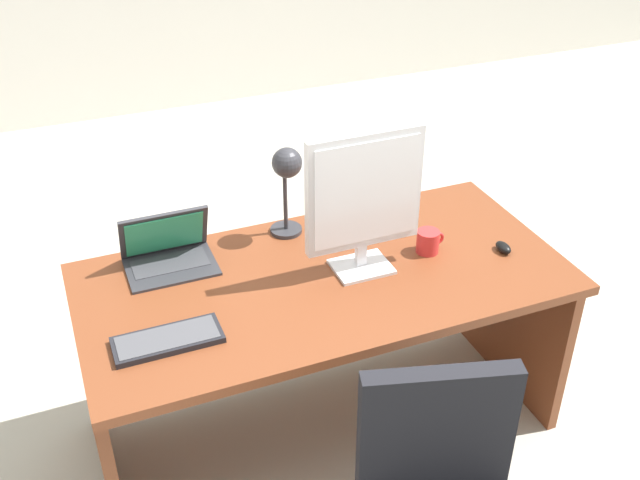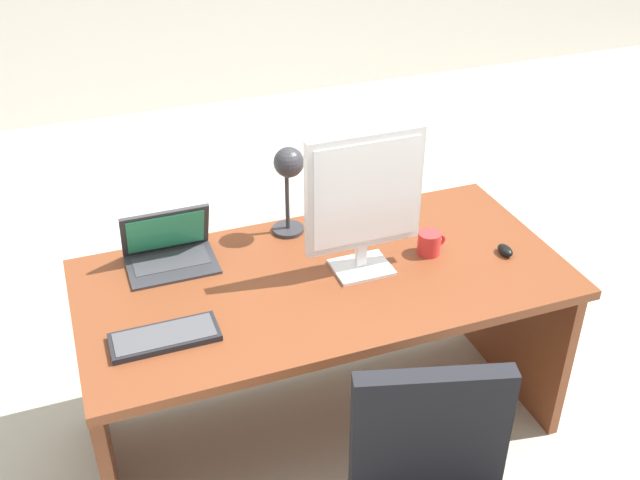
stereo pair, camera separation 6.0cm
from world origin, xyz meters
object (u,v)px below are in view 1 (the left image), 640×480
object	(u,v)px
mouse	(503,247)
keyboard	(168,340)
monitor	(364,196)
desk_lamp	(287,174)
laptop	(167,248)
desk	(319,314)
coffee_mug	(429,242)

from	to	relation	value
mouse	keyboard	bearing A→B (deg)	-177.63
monitor	desk_lamp	world-z (taller)	monitor
monitor	laptop	world-z (taller)	monitor
mouse	desk	bearing A→B (deg)	166.95
laptop	keyboard	distance (m)	0.45
laptop	desk_lamp	size ratio (longest dim) A/B	0.86
laptop	keyboard	world-z (taller)	laptop
laptop	keyboard	bearing A→B (deg)	-102.69
keyboard	laptop	bearing A→B (deg)	77.31
desk	laptop	distance (m)	0.60
desk	keyboard	world-z (taller)	keyboard
desk	coffee_mug	size ratio (longest dim) A/B	15.73
desk	desk_lamp	distance (m)	0.53
monitor	keyboard	world-z (taller)	monitor
laptop	mouse	world-z (taller)	laptop
desk	monitor	world-z (taller)	monitor
monitor	mouse	world-z (taller)	monitor
desk	desk_lamp	xyz separation A→B (m)	(-0.03, 0.25, 0.46)
laptop	monitor	bearing A→B (deg)	-25.18
keyboard	desk_lamp	size ratio (longest dim) A/B	0.93
monitor	coffee_mug	distance (m)	0.37
keyboard	desk_lamp	distance (m)	0.76
desk_lamp	coffee_mug	size ratio (longest dim) A/B	3.34
keyboard	coffee_mug	world-z (taller)	coffee_mug
desk	keyboard	xyz separation A→B (m)	(-0.58, -0.20, 0.22)
desk	laptop	bearing A→B (deg)	154.41
keyboard	mouse	bearing A→B (deg)	2.37
mouse	coffee_mug	distance (m)	0.27
monitor	keyboard	size ratio (longest dim) A/B	1.56
keyboard	coffee_mug	size ratio (longest dim) A/B	3.10
keyboard	desk_lamp	bearing A→B (deg)	39.12
monitor	desk	bearing A→B (deg)	156.26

